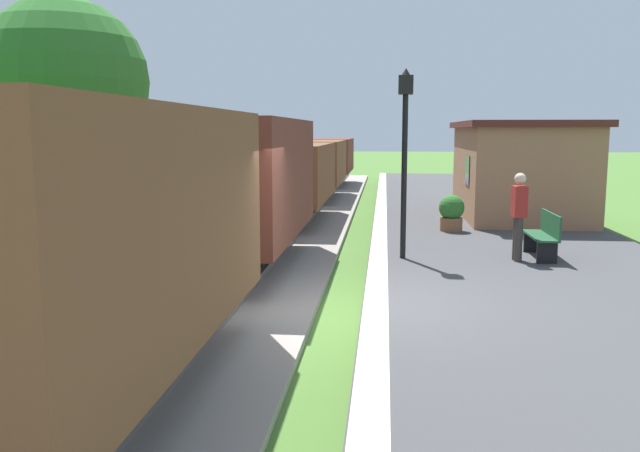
% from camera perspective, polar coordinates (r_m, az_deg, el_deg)
% --- Properties ---
extents(ground_plane, '(160.00, 160.00, 0.00)m').
position_cam_1_polar(ground_plane, '(9.85, 2.51, -8.00)').
color(ground_plane, '#47702D').
extents(platform_slab, '(6.00, 60.00, 0.25)m').
position_cam_1_polar(platform_slab, '(10.17, 20.99, -7.30)').
color(platform_slab, '#424244').
rests_on(platform_slab, ground).
extents(platform_edge_stripe, '(0.36, 60.00, 0.01)m').
position_cam_1_polar(platform_edge_stripe, '(9.77, 4.88, -6.62)').
color(platform_edge_stripe, silver).
rests_on(platform_edge_stripe, platform_slab).
extents(track_ballast, '(3.80, 60.00, 0.12)m').
position_cam_1_polar(track_ballast, '(10.24, -11.12, -7.17)').
color(track_ballast, gray).
rests_on(track_ballast, ground).
extents(rail_near, '(0.07, 60.00, 0.14)m').
position_cam_1_polar(rail_near, '(10.03, -7.17, -6.64)').
color(rail_near, slate).
rests_on(rail_near, track_ballast).
extents(rail_far, '(0.07, 60.00, 0.14)m').
position_cam_1_polar(rail_far, '(10.44, -14.96, -6.27)').
color(rail_far, slate).
rests_on(rail_far, track_ballast).
extents(freight_train, '(2.50, 32.60, 2.72)m').
position_cam_1_polar(freight_train, '(18.23, -3.55, 4.37)').
color(freight_train, brown).
rests_on(freight_train, rail_near).
extents(station_hut, '(3.50, 5.80, 2.78)m').
position_cam_1_polar(station_hut, '(20.06, 16.88, 4.75)').
color(station_hut, '#9E6B4C').
rests_on(station_hut, platform_slab).
extents(bench_near_hut, '(0.42, 1.50, 0.91)m').
position_cam_1_polar(bench_near_hut, '(13.77, 18.88, -0.69)').
color(bench_near_hut, '#1E4C2D').
rests_on(bench_near_hut, platform_slab).
extents(bench_down_platform, '(0.42, 1.50, 0.91)m').
position_cam_1_polar(bench_down_platform, '(24.00, 13.22, 3.17)').
color(bench_down_platform, '#1E4C2D').
rests_on(bench_down_platform, platform_slab).
extents(person_waiting, '(0.26, 0.39, 1.71)m').
position_cam_1_polar(person_waiting, '(13.25, 16.87, 1.08)').
color(person_waiting, '#38332D').
rests_on(person_waiting, platform_slab).
extents(potted_planter, '(0.64, 0.64, 0.92)m').
position_cam_1_polar(potted_planter, '(16.87, 11.35, 1.17)').
color(potted_planter, brown).
rests_on(potted_planter, platform_slab).
extents(lamp_post_near, '(0.28, 0.28, 3.70)m').
position_cam_1_polar(lamp_post_near, '(12.94, 7.39, 8.39)').
color(lamp_post_near, black).
rests_on(lamp_post_near, platform_slab).
extents(tree_trackside_far, '(4.58, 4.58, 6.39)m').
position_cam_1_polar(tree_trackside_far, '(19.76, -21.31, 11.58)').
color(tree_trackside_far, '#4C3823').
rests_on(tree_trackside_far, ground).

